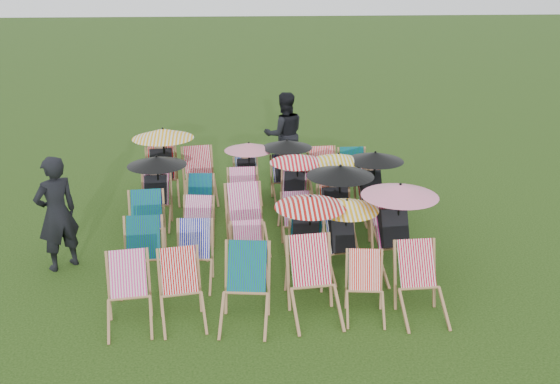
{
  "coord_description": "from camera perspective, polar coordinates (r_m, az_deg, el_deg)",
  "views": [
    {
      "loc": [
        -0.56,
        -9.59,
        4.54
      ],
      "look_at": [
        0.19,
        0.3,
        0.9
      ],
      "focal_mm": 40.0,
      "sensor_mm": 36.0,
      "label": 1
    }
  ],
  "objects": [
    {
      "name": "deckchair_16",
      "position": [
        10.6,
        5.32,
        -1.09
      ],
      "size": [
        1.15,
        1.2,
        1.36
      ],
      "rotation": [
        0.0,
        0.0,
        0.04
      ],
      "color": "#A0734A",
      "rests_on": "ground"
    },
    {
      "name": "deckchair_20",
      "position": [
        11.56,
        -3.37,
        -0.52
      ],
      "size": [
        0.63,
        0.87,
        0.93
      ],
      "rotation": [
        0.0,
        0.0,
        0.02
      ],
      "color": "#A0734A",
      "rests_on": "ground"
    },
    {
      "name": "person_left",
      "position": [
        10.22,
        -19.74,
        -1.85
      ],
      "size": [
        0.8,
        0.77,
        1.84
      ],
      "primitive_type": "imported",
      "rotation": [
        0.0,
        0.0,
        3.85
      ],
      "color": "black",
      "rests_on": "ground"
    },
    {
      "name": "deckchair_23",
      "position": [
        11.76,
        8.55,
        0.68
      ],
      "size": [
        1.07,
        1.15,
        1.27
      ],
      "rotation": [
        0.0,
        0.0,
        0.17
      ],
      "color": "#A0734A",
      "rests_on": "ground"
    },
    {
      "name": "deckchair_5",
      "position": [
        8.71,
        12.83,
        -8.22
      ],
      "size": [
        0.67,
        0.91,
        0.96
      ],
      "rotation": [
        0.0,
        0.0,
        0.04
      ],
      "color": "#A0734A",
      "rests_on": "ground"
    },
    {
      "name": "deckchair_9",
      "position": [
        9.42,
        2.45,
        -4.07
      ],
      "size": [
        1.08,
        1.15,
        1.29
      ],
      "rotation": [
        0.0,
        0.0,
        -0.17
      ],
      "color": "#A0734A",
      "rests_on": "ground"
    },
    {
      "name": "deckchair_0",
      "position": [
        8.52,
        -13.69,
        -9.08
      ],
      "size": [
        0.71,
        0.91,
        0.92
      ],
      "rotation": [
        0.0,
        0.0,
        0.12
      ],
      "color": "#A0734A",
      "rests_on": "ground"
    },
    {
      "name": "deckchair_24",
      "position": [
        12.75,
        -10.72,
        2.58
      ],
      "size": [
        1.23,
        1.31,
        1.46
      ],
      "rotation": [
        0.0,
        0.0,
        0.11
      ],
      "color": "#A0734A",
      "rests_on": "ground"
    },
    {
      "name": "deckchair_10",
      "position": [
        9.61,
        5.96,
        -4.04
      ],
      "size": [
        0.99,
        1.06,
        1.17
      ],
      "rotation": [
        0.0,
        0.0,
        0.14
      ],
      "color": "#A0734A",
      "rests_on": "ground"
    },
    {
      "name": "deckchair_4",
      "position": [
        8.61,
        7.81,
        -8.69
      ],
      "size": [
        0.63,
        0.82,
        0.83
      ],
      "rotation": [
        0.0,
        0.0,
        -0.12
      ],
      "color": "#A0734A",
      "rests_on": "ground"
    },
    {
      "name": "deckchair_7",
      "position": [
        9.42,
        -7.93,
        -5.82
      ],
      "size": [
        0.63,
        0.85,
        0.89
      ],
      "rotation": [
        0.0,
        0.0,
        -0.05
      ],
      "color": "#A0734A",
      "rests_on": "ground"
    },
    {
      "name": "deckchair_21",
      "position": [
        11.64,
        1.37,
        0.61
      ],
      "size": [
        1.04,
        1.1,
        1.23
      ],
      "rotation": [
        0.0,
        0.0,
        -0.16
      ],
      "color": "#A0734A",
      "rests_on": "ground"
    },
    {
      "name": "person_rear",
      "position": [
        13.98,
        0.4,
        5.28
      ],
      "size": [
        1.02,
        0.84,
        1.91
      ],
      "primitive_type": "imported",
      "rotation": [
        0.0,
        0.0,
        3.28
      ],
      "color": "black",
      "rests_on": "ground"
    },
    {
      "name": "deckchair_15",
      "position": [
        10.52,
        1.71,
        -2.85
      ],
      "size": [
        0.6,
        0.82,
        0.87
      ],
      "rotation": [
        0.0,
        0.0,
        0.04
      ],
      "color": "#A0734A",
      "rests_on": "ground"
    },
    {
      "name": "ground",
      "position": [
        10.63,
        -0.9,
        -5.14
      ],
      "size": [
        100.0,
        100.0,
        0.0
      ],
      "primitive_type": "plane",
      "color": "black",
      "rests_on": "ground"
    },
    {
      "name": "deckchair_19",
      "position": [
        11.57,
        -7.42,
        -0.86
      ],
      "size": [
        0.61,
        0.82,
        0.85
      ],
      "rotation": [
        0.0,
        0.0,
        -0.07
      ],
      "color": "#A0734A",
      "rests_on": "ground"
    },
    {
      "name": "deckchair_12",
      "position": [
        10.51,
        -12.11,
        -3.02
      ],
      "size": [
        0.71,
        0.94,
        0.97
      ],
      "rotation": [
        0.0,
        0.0,
        0.08
      ],
      "color": "#A0734A",
      "rests_on": "ground"
    },
    {
      "name": "deckchair_11",
      "position": [
        9.73,
        10.7,
        -3.23
      ],
      "size": [
        1.18,
        1.28,
        1.4
      ],
      "rotation": [
        0.0,
        0.0,
        0.16
      ],
      "color": "#A0734A",
      "rests_on": "ground"
    },
    {
      "name": "deckchair_3",
      "position": [
        8.48,
        3.17,
        -8.26
      ],
      "size": [
        0.77,
        1.01,
        1.03
      ],
      "rotation": [
        0.0,
        0.0,
        0.1
      ],
      "color": "#A0734A",
      "rests_on": "ground"
    },
    {
      "name": "deckchair_14",
      "position": [
        10.46,
        -3.03,
        -2.53
      ],
      "size": [
        0.8,
        1.02,
        1.02
      ],
      "rotation": [
        0.0,
        0.0,
        0.14
      ],
      "color": "#A0734A",
      "rests_on": "ground"
    },
    {
      "name": "deckchair_17",
      "position": [
        10.77,
        9.8,
        -2.7
      ],
      "size": [
        0.69,
        0.85,
        0.82
      ],
      "rotation": [
        0.0,
        0.0,
        0.2
      ],
      "color": "#A0734A",
      "rests_on": "ground"
    },
    {
      "name": "deckchair_25",
      "position": [
        12.67,
        -7.36,
        1.45
      ],
      "size": [
        0.81,
        1.03,
        1.03
      ],
      "rotation": [
        0.0,
        0.0,
        0.15
      ],
      "color": "#A0734A",
      "rests_on": "ground"
    },
    {
      "name": "deckchair_13",
      "position": [
        10.45,
        -7.73,
        -3.21
      ],
      "size": [
        0.68,
        0.86,
        0.86
      ],
      "rotation": [
        0.0,
        0.0,
        -0.15
      ],
      "color": "#A0734A",
      "rests_on": "ground"
    },
    {
      "name": "deckchair_1",
      "position": [
        8.48,
        -9.0,
        -8.9
      ],
      "size": [
        0.73,
        0.92,
        0.91
      ],
      "rotation": [
        0.0,
        0.0,
        0.16
      ],
      "color": "#A0734A",
      "rests_on": "ground"
    },
    {
      "name": "deckchair_26",
      "position": [
        12.59,
        -2.96,
        1.97
      ],
      "size": [
        0.99,
        1.05,
        1.17
      ],
      "rotation": [
        0.0,
        0.0,
        0.09
      ],
      "color": "#A0734A",
      "rests_on": "ground"
    },
    {
      "name": "deckchair_8",
      "position": [
        9.45,
        -2.84,
        -5.77
      ],
      "size": [
        0.6,
        0.8,
        0.83
      ],
      "rotation": [
        0.0,
        0.0,
        0.07
      ],
      "color": "#A0734A",
      "rests_on": "ground"
    },
    {
      "name": "deckchair_18",
      "position": [
        11.57,
        -11.3,
        0.21
      ],
      "size": [
        1.08,
        1.12,
        1.28
      ],
      "rotation": [
        0.0,
        0.0,
        -0.01
      ],
      "color": "#A0734A",
      "rests_on": "ground"
    },
    {
      "name": "deckchair_27",
      "position": [
        12.64,
        0.53,
        2.16
      ],
      "size": [
        1.02,
        1.08,
        1.21
      ],
      "rotation": [
        0.0,
        0.0,
        0.09
      ],
      "color": "#A0734A",
      "rests_on": "ground"
    },
    {
      "name": "deckchair_2",
      "position": [
        8.34,
        -3.23,
        -8.84
      ],
      "size": [
        0.78,
        1.0,
        1.0
      ],
      "rotation": [
        0.0,
        0.0,
        -0.13
      ],
      "color": "#A0734A",
      "rests_on": "ground"
    },
    {
      "name": "deckchair_22",
      "position": [
        11.71,
        5.1,
        0.65
      ],
      "size": [
        1.04,
        1.1,
        1.23
      ],
      "rotation": [
        0.0,
        0.0,
        -0.12
      ],
      "color": "#A0734A",
      "rests_on": "ground"
    },
    {
      "name": "deckchair_6",
      "position": [
        9.46,
        -12.49,
        -5.77
      ],
      "size": [
        0.66,
        0.91,
        0.96
      ],
      "rotation": [
        0.0,
        0.0,
        0.02
      ],
      "color": "#A0734A",
      "rests_on": "ground"
    },
    {
      "name": "deckchair_28",
      "position": [
        12.71,
        4.11,
        1.53
      ],
      "size": [
        0.72,
        0.95,
        0.99
      ],
      "rotation": [
        0.0,
        0.0,
        0.07
      ],
      "color": "#A0734A",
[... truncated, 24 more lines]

